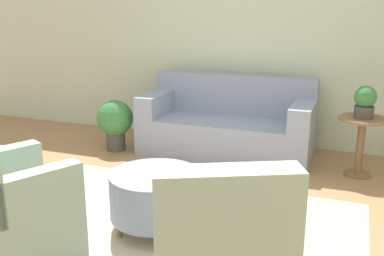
% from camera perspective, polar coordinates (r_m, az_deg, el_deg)
% --- Properties ---
extents(ground_plane, '(16.00, 16.00, 0.00)m').
position_cam_1_polar(ground_plane, '(3.73, -5.27, -13.12)').
color(ground_plane, '#AD7F51').
extents(wall_back, '(9.42, 0.12, 2.80)m').
position_cam_1_polar(wall_back, '(5.90, 6.35, 11.69)').
color(wall_back, beige).
rests_on(wall_back, ground_plane).
extents(rug, '(3.31, 2.31, 0.01)m').
position_cam_1_polar(rug, '(3.72, -5.27, -13.06)').
color(rug, beige).
rests_on(rug, ground_plane).
extents(couch, '(2.05, 0.88, 0.93)m').
position_cam_1_polar(couch, '(5.51, 4.55, 0.26)').
color(couch, '#8E99B2').
rests_on(couch, ground_plane).
extents(armchair_left, '(1.01, 1.00, 0.97)m').
position_cam_1_polar(armchair_left, '(3.46, -22.75, -9.63)').
color(armchair_left, '#9EB29E').
rests_on(armchair_left, rug).
extents(armchair_right, '(1.01, 1.00, 0.97)m').
position_cam_1_polar(armchair_right, '(2.72, 3.58, -15.53)').
color(armchair_right, '#9EB29E').
rests_on(armchair_right, rug).
extents(ottoman_table, '(0.74, 0.74, 0.48)m').
position_cam_1_polar(ottoman_table, '(3.64, -4.59, -8.44)').
color(ottoman_table, '#8E99B2').
rests_on(ottoman_table, rug).
extents(side_table, '(0.50, 0.50, 0.64)m').
position_cam_1_polar(side_table, '(5.04, 20.69, -1.05)').
color(side_table, olive).
rests_on(side_table, ground_plane).
extents(potted_plant_on_side_table, '(0.23, 0.23, 0.33)m').
position_cam_1_polar(potted_plant_on_side_table, '(4.95, 21.11, 3.19)').
color(potted_plant_on_side_table, '#4C4742').
rests_on(potted_plant_on_side_table, side_table).
extents(potted_plant_floor, '(0.45, 0.45, 0.64)m').
position_cam_1_polar(potted_plant_floor, '(5.67, -9.75, 0.90)').
color(potted_plant_floor, '#4C4742').
rests_on(potted_plant_floor, ground_plane).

